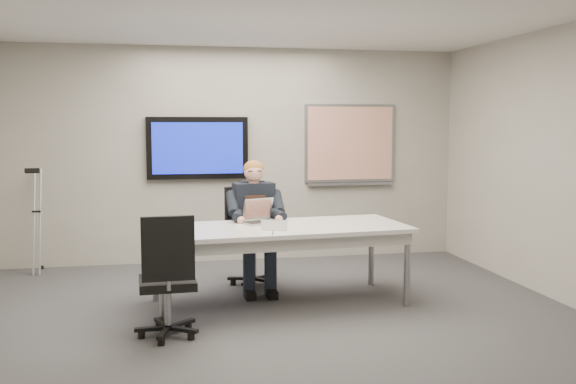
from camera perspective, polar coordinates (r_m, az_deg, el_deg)
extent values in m
cube|color=#3A3A3D|center=(5.78, -1.13, -12.17)|extent=(6.00, 6.00, 0.02)
cube|color=silver|center=(5.58, -1.19, 16.32)|extent=(6.00, 6.00, 0.02)
cube|color=#9E998F|center=(8.47, -4.66, 3.28)|extent=(6.00, 0.02, 2.80)
cube|color=#9E998F|center=(2.62, 10.24, -2.95)|extent=(6.00, 0.02, 2.80)
cube|color=silver|center=(6.42, -0.80, -3.25)|extent=(2.64, 1.28, 0.04)
cube|color=beige|center=(6.44, -0.80, -4.00)|extent=(2.53, 1.16, 0.11)
cylinder|color=gray|center=(5.87, -11.08, -8.19)|extent=(0.06, 0.06, 0.75)
cylinder|color=gray|center=(6.51, 10.54, -6.78)|extent=(0.06, 0.06, 0.75)
cylinder|color=gray|center=(6.74, -11.73, -6.35)|extent=(0.06, 0.06, 0.75)
cylinder|color=gray|center=(7.30, 7.41, -5.32)|extent=(0.06, 0.06, 0.75)
cube|color=black|center=(8.37, -8.04, 3.89)|extent=(1.30, 0.08, 0.80)
cube|color=#0D188F|center=(8.33, -8.02, 3.88)|extent=(1.16, 0.01, 0.66)
cube|color=gray|center=(8.75, 5.52, 4.34)|extent=(1.25, 0.04, 1.05)
cube|color=silver|center=(8.73, 5.56, 4.34)|extent=(1.18, 0.01, 0.98)
cube|color=gray|center=(8.75, 5.55, 0.73)|extent=(1.18, 0.05, 0.04)
cylinder|color=gray|center=(7.24, -3.08, -6.02)|extent=(0.06, 0.06, 0.38)
cube|color=black|center=(7.20, -3.09, -4.54)|extent=(0.64, 0.64, 0.07)
cube|color=black|center=(7.34, -4.07, -1.60)|extent=(0.42, 0.23, 0.55)
cylinder|color=gray|center=(5.63, -10.64, -9.74)|extent=(0.06, 0.06, 0.37)
cube|color=black|center=(5.58, -10.68, -7.93)|extent=(0.49, 0.49, 0.07)
cube|color=black|center=(5.29, -10.62, -4.97)|extent=(0.43, 0.07, 0.53)
cube|color=black|center=(7.11, -3.07, -1.60)|extent=(0.46, 0.30, 0.60)
cube|color=#3A2218|center=(6.98, -2.93, -1.48)|extent=(0.23, 0.05, 0.29)
sphere|color=#E6A58D|center=(7.03, -3.06, 1.81)|extent=(0.22, 0.22, 0.22)
ellipsoid|color=brown|center=(7.05, -3.08, 2.07)|extent=(0.23, 0.23, 0.19)
cube|color=#A8A8AA|center=(6.61, -2.50, -2.73)|extent=(0.41, 0.36, 0.02)
cube|color=black|center=(6.59, -2.49, -2.65)|extent=(0.33, 0.27, 0.00)
cube|color=#A8A8AA|center=(6.74, -2.70, -1.51)|extent=(0.35, 0.21, 0.23)
cube|color=#B32713|center=(6.73, -2.69, -1.49)|extent=(0.30, 0.18, 0.19)
cylinder|color=black|center=(6.01, -1.36, -3.64)|extent=(0.03, 0.13, 0.01)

